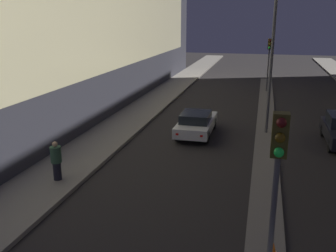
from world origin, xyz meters
TOP-DOWN VIEW (x-y plane):
  - median_strip at (0.00, 18.87)m, footprint 1.14×35.74m
  - traffic_light_near at (0.00, 3.01)m, footprint 0.32×0.42m
  - traffic_light_mid at (0.00, 29.67)m, footprint 0.32×0.42m
  - street_lamp at (0.00, 16.80)m, footprint 0.46×0.46m
  - car_left_lane at (-3.83, 15.69)m, footprint 1.81×4.34m
  - pedestrian_on_left_sidewalk at (-8.08, 7.99)m, footprint 0.43×0.43m

SIDE VIEW (x-z plane):
  - median_strip at x=0.00m, z-range 0.00..0.11m
  - car_left_lane at x=-3.83m, z-range 0.02..1.38m
  - pedestrian_on_left_sidewalk at x=-8.08m, z-range 0.19..1.79m
  - traffic_light_near at x=0.00m, z-range 1.17..5.70m
  - traffic_light_mid at x=0.00m, z-range 1.17..5.70m
  - street_lamp at x=0.00m, z-range 1.28..10.21m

